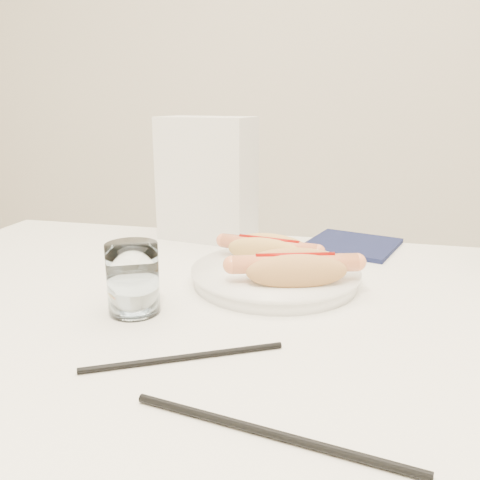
% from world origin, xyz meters
% --- Properties ---
extents(table, '(1.20, 0.80, 0.75)m').
position_xyz_m(table, '(0.00, 0.00, 0.69)').
color(table, white).
rests_on(table, ground).
extents(plate, '(0.27, 0.27, 0.02)m').
position_xyz_m(plate, '(0.03, 0.12, 0.76)').
color(plate, white).
rests_on(plate, table).
extents(hotdog_left, '(0.16, 0.08, 0.04)m').
position_xyz_m(hotdog_left, '(0.01, 0.16, 0.79)').
color(hotdog_left, '#E2AD5A').
rests_on(hotdog_left, plate).
extents(hotdog_right, '(0.17, 0.11, 0.05)m').
position_xyz_m(hotdog_right, '(0.06, 0.08, 0.79)').
color(hotdog_right, tan).
rests_on(hotdog_right, plate).
extents(water_glass, '(0.07, 0.07, 0.09)m').
position_xyz_m(water_glass, '(-0.13, -0.02, 0.80)').
color(water_glass, white).
rests_on(water_glass, table).
extents(chopstick_near, '(0.19, 0.11, 0.01)m').
position_xyz_m(chopstick_near, '(-0.03, -0.13, 0.75)').
color(chopstick_near, black).
rests_on(chopstick_near, table).
extents(chopstick_far, '(0.25, 0.05, 0.01)m').
position_xyz_m(chopstick_far, '(0.09, -0.23, 0.75)').
color(chopstick_far, black).
rests_on(chopstick_far, table).
extents(napkin_box, '(0.19, 0.13, 0.24)m').
position_xyz_m(napkin_box, '(-0.15, 0.35, 0.87)').
color(napkin_box, silver).
rests_on(napkin_box, table).
extents(navy_napkin, '(0.19, 0.19, 0.01)m').
position_xyz_m(navy_napkin, '(0.14, 0.35, 0.75)').
color(navy_napkin, '#13183C').
rests_on(navy_napkin, table).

